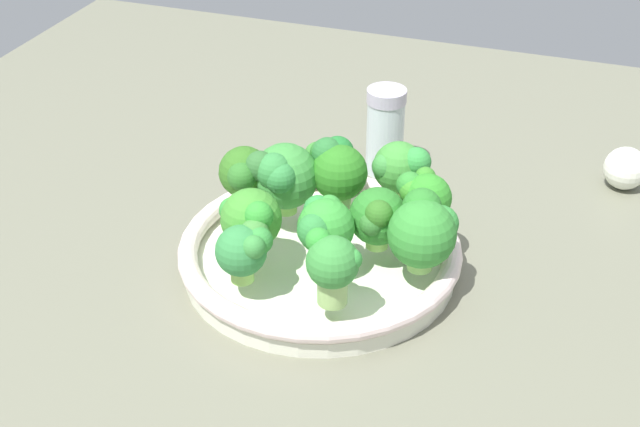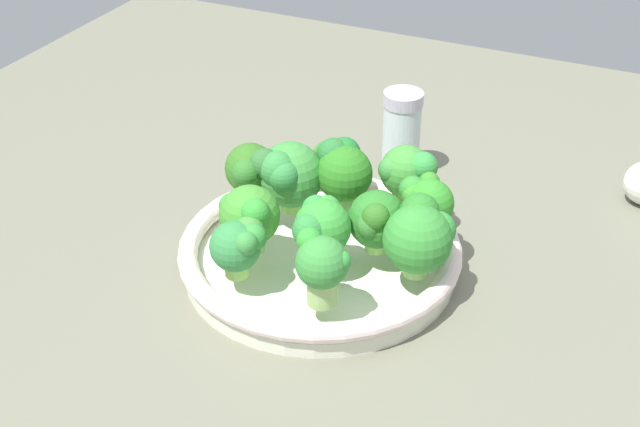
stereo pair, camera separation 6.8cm
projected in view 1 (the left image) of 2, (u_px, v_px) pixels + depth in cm
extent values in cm
cube|color=#6C6D59|center=(336.00, 302.00, 87.03)|extent=(130.00, 130.00, 2.50)
cylinder|color=silver|center=(320.00, 262.00, 89.03)|extent=(26.50, 26.50, 1.56)
torus|color=silver|center=(320.00, 248.00, 88.09)|extent=(27.60, 27.60, 1.91)
cylinder|color=#99CC71|center=(246.00, 198.00, 91.46)|extent=(2.72, 2.72, 2.73)
sphere|color=#326C20|center=(244.00, 172.00, 89.83)|extent=(5.16, 5.16, 5.16)
sphere|color=#2E6F27|center=(242.00, 176.00, 87.96)|extent=(2.87, 2.87, 2.87)
sphere|color=#30672F|center=(260.00, 166.00, 88.01)|extent=(3.02, 3.02, 3.02)
cylinder|color=#96CD68|center=(252.00, 244.00, 85.23)|extent=(2.66, 2.66, 1.93)
sphere|color=#3F8D2F|center=(251.00, 219.00, 83.70)|extent=(5.75, 5.75, 5.75)
sphere|color=#3B8A33|center=(245.00, 204.00, 85.11)|extent=(3.03, 3.03, 3.03)
sphere|color=#328E34|center=(232.00, 210.00, 84.11)|extent=(2.50, 2.50, 2.50)
sphere|color=green|center=(259.00, 216.00, 81.41)|extent=(2.69, 2.69, 2.69)
cylinder|color=#86BF5E|center=(420.00, 260.00, 83.22)|extent=(2.35, 2.35, 1.71)
sphere|color=#338832|center=(422.00, 234.00, 81.66)|extent=(6.33, 6.33, 6.33)
sphere|color=#338C38|center=(441.00, 223.00, 82.44)|extent=(3.36, 3.36, 3.36)
sphere|color=#2B7A29|center=(422.00, 208.00, 82.58)|extent=(3.68, 3.68, 3.68)
cylinder|color=#94C06B|center=(332.00, 289.00, 78.70)|extent=(2.66, 2.66, 2.72)
sphere|color=#378939|center=(333.00, 262.00, 77.15)|extent=(4.66, 4.66, 4.66)
sphere|color=green|center=(351.00, 259.00, 76.72)|extent=(1.90, 1.90, 1.90)
sphere|color=green|center=(320.00, 241.00, 77.61)|extent=(2.30, 2.30, 2.30)
cylinder|color=#89CA56|center=(425.00, 221.00, 88.21)|extent=(2.42, 2.42, 2.27)
sphere|color=#328E29|center=(427.00, 198.00, 86.77)|extent=(4.75, 4.75, 4.75)
sphere|color=#318630|center=(410.00, 185.00, 87.19)|extent=(2.67, 2.67, 2.67)
sphere|color=#3B8C29|center=(413.00, 191.00, 86.77)|extent=(2.63, 2.63, 2.63)
sphere|color=#368328|center=(425.00, 177.00, 87.83)|extent=(2.08, 2.08, 2.08)
cylinder|color=#85BE4E|center=(331.00, 181.00, 94.68)|extent=(2.54, 2.54, 2.39)
sphere|color=#3B7F30|center=(331.00, 159.00, 93.27)|extent=(4.41, 4.41, 4.41)
sphere|color=#30812E|center=(343.00, 155.00, 92.83)|extent=(2.24, 2.24, 2.24)
sphere|color=#2F822C|center=(336.00, 147.00, 94.56)|extent=(2.30, 2.30, 2.30)
sphere|color=#3A8131|center=(317.00, 154.00, 92.53)|extent=(2.48, 2.48, 2.48)
cylinder|color=#9DD76E|center=(325.00, 253.00, 84.05)|extent=(2.15, 2.15, 1.89)
sphere|color=green|center=(325.00, 229.00, 82.61)|extent=(5.34, 5.34, 5.34)
sphere|color=#308B3C|center=(318.00, 210.00, 83.78)|extent=(2.77, 2.77, 2.77)
sphere|color=green|center=(329.00, 207.00, 83.66)|extent=(2.37, 2.37, 2.37)
sphere|color=#30823A|center=(314.00, 231.00, 81.28)|extent=(3.19, 3.19, 3.19)
cylinder|color=#9DDA62|center=(242.00, 272.00, 81.70)|extent=(2.14, 2.14, 1.66)
sphere|color=#328240|center=(241.00, 251.00, 80.43)|extent=(4.68, 4.68, 4.68)
sphere|color=#3F8337|center=(254.00, 234.00, 80.83)|extent=(2.74, 2.74, 2.74)
sphere|color=#37863A|center=(253.00, 247.00, 78.86)|extent=(2.15, 2.15, 2.15)
sphere|color=#338838|center=(259.00, 241.00, 80.13)|extent=(2.51, 2.51, 2.51)
cylinder|color=#86BF69|center=(339.00, 200.00, 91.27)|extent=(2.44, 2.44, 2.65)
sphere|color=#2C7720|center=(339.00, 173.00, 89.58)|extent=(5.62, 5.62, 5.62)
sphere|color=#2B7129|center=(322.00, 152.00, 90.06)|extent=(2.35, 2.35, 2.35)
sphere|color=#21722D|center=(338.00, 152.00, 90.45)|extent=(3.33, 3.33, 3.33)
sphere|color=#2A6E31|center=(327.00, 153.00, 89.75)|extent=(3.19, 3.19, 3.19)
cylinder|color=#98D264|center=(377.00, 239.00, 86.21)|extent=(2.13, 2.13, 1.61)
sphere|color=#2B7628|center=(378.00, 216.00, 84.81)|extent=(5.52, 5.52, 5.52)
sphere|color=#2F6A21|center=(379.00, 214.00, 82.68)|extent=(2.66, 2.66, 2.66)
sphere|color=#31712D|center=(372.00, 223.00, 83.07)|extent=(2.43, 2.43, 2.43)
cylinder|color=#90CD5E|center=(286.00, 203.00, 91.42)|extent=(2.22, 2.22, 1.94)
sphere|color=#3A8A3A|center=(285.00, 176.00, 89.73)|extent=(6.64, 6.64, 6.64)
sphere|color=#32823D|center=(280.00, 177.00, 87.16)|extent=(3.16, 3.16, 3.16)
sphere|color=#34833C|center=(274.00, 171.00, 87.59)|extent=(3.61, 3.61, 3.61)
cylinder|color=#95C661|center=(397.00, 191.00, 93.24)|extent=(2.59, 2.59, 2.16)
sphere|color=#3F8E37|center=(399.00, 167.00, 91.74)|extent=(5.27, 5.27, 5.27)
sphere|color=#348938|center=(415.00, 160.00, 92.35)|extent=(2.28, 2.28, 2.28)
sphere|color=green|center=(416.00, 162.00, 90.43)|extent=(3.04, 3.04, 3.04)
sphere|color=#3B873B|center=(385.00, 166.00, 90.85)|extent=(2.69, 2.69, 2.69)
sphere|color=silver|center=(625.00, 168.00, 101.47)|extent=(4.84, 4.84, 4.84)
cylinder|color=silver|center=(385.00, 137.00, 103.52)|extent=(4.27, 4.27, 8.82)
cylinder|color=#BBB2C8|center=(387.00, 96.00, 100.75)|extent=(4.49, 4.49, 1.50)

